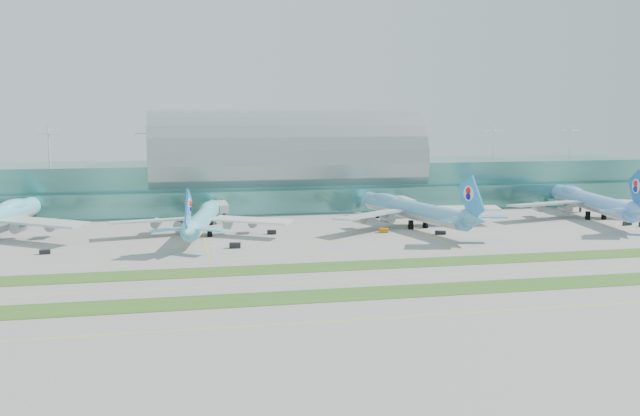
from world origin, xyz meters
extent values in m
plane|color=gray|center=(0.00, 0.00, 0.00)|extent=(700.00, 700.00, 0.00)
cube|color=#3D7A75|center=(0.00, 130.00, 10.00)|extent=(340.00, 42.00, 20.00)
cube|color=#3D7A75|center=(0.00, 106.00, 5.00)|extent=(340.00, 8.00, 10.00)
ellipsoid|color=#9EA5A8|center=(0.00, 130.00, 20.00)|extent=(340.00, 46.20, 16.17)
cylinder|color=white|center=(0.00, 130.00, 28.00)|extent=(0.80, 0.80, 16.00)
cube|color=#B2B7B7|center=(-106.00, 95.00, 5.50)|extent=(3.50, 22.00, 3.00)
cylinder|color=black|center=(-106.00, 85.00, 2.00)|extent=(1.00, 1.00, 4.00)
cube|color=#B2B7B7|center=(-31.00, 95.00, 5.50)|extent=(3.50, 22.00, 3.00)
cylinder|color=black|center=(-31.00, 85.00, 2.00)|extent=(1.00, 1.00, 4.00)
cube|color=#B2B7B7|center=(44.00, 95.00, 5.50)|extent=(3.50, 22.00, 3.00)
cylinder|color=black|center=(44.00, 85.00, 2.00)|extent=(1.00, 1.00, 4.00)
cube|color=#B2B7B7|center=(119.00, 95.00, 5.50)|extent=(3.50, 22.00, 3.00)
cylinder|color=black|center=(119.00, 85.00, 2.00)|extent=(1.00, 1.00, 4.00)
cube|color=#2D591E|center=(0.00, -28.00, 0.04)|extent=(420.00, 12.00, 0.08)
cube|color=#2D591E|center=(0.00, 2.00, 0.04)|extent=(420.00, 12.00, 0.08)
cube|color=yellow|center=(0.00, -48.00, 0.01)|extent=(420.00, 0.35, 0.01)
cube|color=yellow|center=(0.00, -14.00, 0.01)|extent=(420.00, 0.35, 0.01)
cube|color=yellow|center=(0.00, 18.00, 0.01)|extent=(420.00, 0.35, 0.01)
cube|color=yellow|center=(0.00, 40.00, 0.01)|extent=(420.00, 0.35, 0.01)
ellipsoid|color=#69D1E8|center=(-106.05, 84.76, 8.68)|extent=(11.49, 21.93, 4.91)
cone|color=#69D1E8|center=(-101.67, 102.06, 6.79)|extent=(8.05, 7.08, 6.90)
cube|color=silver|center=(-91.91, 58.97, 6.34)|extent=(31.88, 26.46, 1.36)
cylinder|color=#919399|center=(-95.29, 66.03, 4.00)|extent=(5.17, 6.86, 3.78)
cylinder|color=black|center=(-104.36, 91.45, 1.67)|extent=(2.00, 2.00, 3.34)
cylinder|color=#65CFDF|center=(-40.10, 60.59, 5.74)|extent=(16.10, 58.45, 5.83)
ellipsoid|color=#65CFDF|center=(-37.20, 76.67, 7.34)|extent=(8.60, 18.44, 4.16)
cone|color=#65CFDF|center=(-34.52, 91.52, 5.74)|extent=(6.58, 5.67, 5.83)
cone|color=#65CFDF|center=(-45.95, 28.18, 6.87)|extent=(6.96, 9.32, 5.54)
cube|color=white|center=(-57.10, 61.75, 5.36)|extent=(29.08, 12.70, 1.15)
cylinder|color=gray|center=(-52.03, 66.00, 3.39)|extent=(4.07, 5.66, 3.20)
cube|color=white|center=(-23.76, 55.73, 5.36)|extent=(27.66, 21.05, 1.15)
cylinder|color=gray|center=(-27.03, 61.49, 3.39)|extent=(4.07, 5.66, 3.20)
cube|color=#2F80D3|center=(-45.61, 30.03, 12.80)|extent=(2.75, 12.27, 13.57)
cylinder|color=white|center=(-45.44, 30.96, 14.21)|extent=(1.64, 4.60, 4.52)
cylinder|color=black|center=(-36.16, 82.41, 1.41)|extent=(1.69, 1.69, 2.82)
cylinder|color=black|center=(-43.55, 57.39, 1.41)|extent=(1.69, 1.69, 2.82)
cylinder|color=black|center=(-37.99, 56.39, 1.41)|extent=(1.69, 1.69, 2.82)
cylinder|color=#5CA5CC|center=(36.23, 62.46, 6.42)|extent=(21.94, 64.90, 6.52)
ellipsoid|color=#5CA5CC|center=(31.86, 80.20, 8.21)|extent=(10.76, 20.74, 4.65)
cone|color=#5CA5CC|center=(27.83, 96.58, 6.42)|extent=(7.59, 6.67, 6.52)
cone|color=#5CA5CC|center=(45.04, 26.71, 7.68)|extent=(8.28, 10.68, 6.20)
cube|color=silver|center=(18.35, 55.89, 6.00)|extent=(30.23, 24.90, 1.29)
cylinder|color=#95979D|center=(21.58, 62.54, 3.79)|extent=(4.86, 6.47, 3.58)
cube|color=silver|center=(55.12, 64.95, 6.00)|extent=(32.37, 12.32, 1.29)
cylinder|color=#95979D|center=(49.17, 69.33, 3.79)|extent=(4.86, 6.47, 3.58)
cube|color=#318EDD|center=(44.54, 28.75, 14.31)|extent=(3.92, 13.58, 15.17)
cylinder|color=white|center=(44.29, 29.77, 15.89)|extent=(2.13, 5.13, 5.05)
cylinder|color=black|center=(30.30, 86.53, 1.58)|extent=(1.89, 1.89, 3.16)
cylinder|color=black|center=(34.17, 57.62, 1.58)|extent=(1.89, 1.89, 3.16)
cylinder|color=black|center=(40.30, 59.13, 1.58)|extent=(1.89, 1.89, 3.16)
cylinder|color=#6DA9F0|center=(113.67, 68.77, 6.62)|extent=(16.16, 67.52, 6.72)
ellipsoid|color=#6DA9F0|center=(116.33, 87.41, 8.47)|extent=(9.21, 21.14, 4.79)
cone|color=#6DA9F0|center=(118.79, 104.63, 6.62)|extent=(7.42, 6.32, 6.72)
cone|color=#6DA9F0|center=(108.30, 31.18, 7.92)|extent=(7.70, 10.57, 6.39)
cube|color=silver|center=(94.03, 69.38, 6.18)|extent=(33.55, 15.73, 1.32)
cylinder|color=gray|center=(99.69, 74.49, 3.90)|extent=(4.49, 6.43, 3.69)
cylinder|color=gray|center=(128.68, 70.35, 3.90)|extent=(4.49, 6.43, 3.69)
cube|color=blue|center=(108.61, 33.33, 14.75)|extent=(2.66, 14.20, 15.64)
cylinder|color=white|center=(108.76, 34.40, 16.38)|extent=(1.70, 5.29, 5.21)
cylinder|color=black|center=(117.28, 94.06, 1.63)|extent=(1.95, 1.95, 3.25)
cylinder|color=black|center=(109.83, 64.93, 1.63)|extent=(1.95, 1.95, 3.25)
cylinder|color=black|center=(116.27, 64.01, 1.63)|extent=(1.95, 1.95, 3.25)
cube|color=black|center=(-87.89, 36.67, 0.67)|extent=(3.37, 2.10, 1.33)
cube|color=black|center=(-31.37, 34.60, 0.84)|extent=(3.72, 2.32, 1.69)
cube|color=black|center=(-16.64, 57.30, 0.72)|extent=(3.36, 2.28, 1.45)
cube|color=#C66E0B|center=(22.35, 52.43, 0.75)|extent=(3.50, 2.18, 1.49)
cube|color=black|center=(40.50, 44.71, 0.64)|extent=(3.84, 2.31, 1.27)
cube|color=black|center=(116.33, 49.25, 0.74)|extent=(3.40, 2.27, 1.48)
camera|label=1|loc=(-50.20, -184.64, 42.24)|focal=40.00mm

